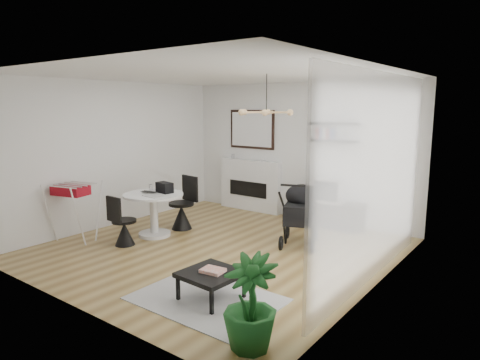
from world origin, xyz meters
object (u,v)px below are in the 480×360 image
Objects in this scene: dining_table at (154,208)px; drying_rack at (74,211)px; fireplace at (250,179)px; stroller at (300,216)px; coffee_table at (211,275)px; crt_tv at (331,189)px; tv_console at (328,214)px; potted_plant at (250,303)px.

dining_table is 1.04× the size of drying_rack.
fireplace is 2.46m from stroller.
coffee_table is (2.43, -1.31, -0.19)m from dining_table.
crt_tv reaches higher than coffee_table.
crt_tv is at bearing 93.57° from coffee_table.
fireplace is at bearing 175.33° from crt_tv.
tv_console is 3.23m from dining_table.
potted_plant is (1.22, -4.26, 0.21)m from tv_console.
potted_plant is (1.15, -3.02, -0.02)m from stroller.
crt_tv reaches higher than potted_plant.
drying_rack is 3.29m from coffee_table.
coffee_table is at bearing -85.98° from tv_console.
fireplace is 2.56m from dining_table.
drying_rack is 0.90× the size of stroller.
potted_plant is at bearing -28.94° from dining_table.
fireplace reaches higher than dining_table.
dining_table is at bearing -132.22° from tv_console.
fireplace is 3.70m from drying_rack.
drying_rack is (-1.08, -3.53, -0.17)m from fireplace.
dining_table is at bearing -132.64° from crt_tv.
stroller is (2.24, 1.14, -0.03)m from dining_table.
dining_table is 3.87m from potted_plant.
crt_tv is (0.03, -0.00, 0.47)m from tv_console.
fireplace reaches higher than crt_tv.
fireplace is at bearing 125.51° from potted_plant.
stroller reaches higher than dining_table.
stroller is at bearing -34.94° from fireplace.
drying_rack reaches higher than coffee_table.
tv_console is at bearing 72.26° from stroller.
crt_tv is 0.54× the size of drying_rack.
fireplace reaches higher than potted_plant.
tv_console is 3.70m from coffee_table.
crt_tv is 4.54m from drying_rack.
stroller is 1.21× the size of potted_plant.
drying_rack is at bearing -107.01° from fireplace.
stroller is (2.01, -1.40, -0.22)m from fireplace.
fireplace is 5.43m from potted_plant.
potted_plant reaches higher than tv_console.
coffee_table is at bearing -28.29° from dining_table.
tv_console reaches higher than coffee_table.
coffee_table is at bearing 149.47° from potted_plant.
potted_plant is at bearing -25.63° from drying_rack.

